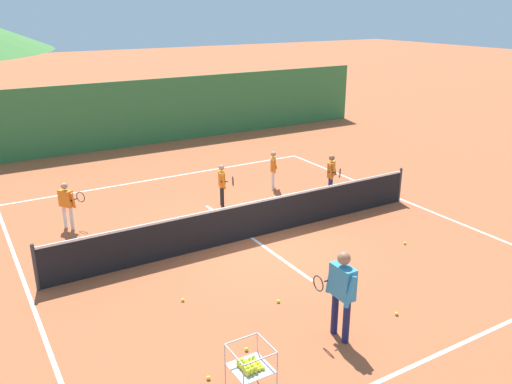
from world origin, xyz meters
TOP-DOWN VIEW (x-y plane):
  - ground_plane at (0.00, 0.00)m, footprint 120.00×120.00m
  - line_baseline_near at (0.00, -5.73)m, footprint 10.65×0.08m
  - line_baseline_far at (0.00, 5.78)m, footprint 10.65×0.08m
  - line_sideline_west at (-5.32, 0.00)m, footprint 0.08×11.51m
  - line_sideline_east at (5.32, 0.00)m, footprint 0.08×11.51m
  - line_service_center at (0.00, 0.00)m, footprint 0.08×5.24m
  - tennis_net at (0.00, 0.00)m, footprint 10.31×0.08m
  - instructor at (-0.82, -4.48)m, footprint 0.43×0.76m
  - student_0 at (-3.82, 2.97)m, footprint 0.63×0.51m
  - student_1 at (0.40, 2.36)m, footprint 0.41×0.69m
  - student_2 at (2.53, 2.95)m, footprint 0.41×0.47m
  - student_3 at (3.63, 1.39)m, footprint 0.51×0.68m
  - ball_cart at (-2.96, -5.02)m, footprint 0.58×0.58m
  - tennis_ball_0 at (3.06, -2.28)m, footprint 0.07×0.07m
  - tennis_ball_2 at (-3.31, -4.31)m, footprint 0.07×0.07m
  - tennis_ball_4 at (-2.43, -3.98)m, footprint 0.07×0.07m
  - tennis_ball_5 at (0.58, -4.49)m, footprint 0.07×0.07m
  - tennis_ball_6 at (-1.11, -2.96)m, footprint 0.07×0.07m
  - tennis_ball_7 at (-2.72, -1.94)m, footprint 0.07×0.07m
  - windscreen_fence at (0.00, 10.48)m, footprint 23.43×0.08m

SIDE VIEW (x-z plane):
  - ground_plane at x=0.00m, z-range 0.00..0.00m
  - line_baseline_near at x=0.00m, z-range 0.00..0.01m
  - line_baseline_far at x=0.00m, z-range 0.00..0.01m
  - line_sideline_west at x=-5.32m, z-range 0.00..0.01m
  - line_sideline_east at x=5.32m, z-range 0.00..0.01m
  - line_service_center at x=0.00m, z-range 0.00..0.01m
  - tennis_ball_0 at x=3.06m, z-range 0.00..0.07m
  - tennis_ball_2 at x=-3.31m, z-range 0.00..0.07m
  - tennis_ball_4 at x=-2.43m, z-range 0.00..0.07m
  - tennis_ball_5 at x=0.58m, z-range 0.00..0.07m
  - tennis_ball_6 at x=-1.11m, z-range 0.00..0.07m
  - tennis_ball_7 at x=-2.72m, z-range 0.00..0.07m
  - tennis_net at x=0.00m, z-range -0.03..1.02m
  - ball_cart at x=-2.96m, z-range 0.14..1.04m
  - student_2 at x=2.53m, z-range 0.12..1.35m
  - student_1 at x=0.40m, z-range 0.13..1.40m
  - student_0 at x=-3.82m, z-range 0.13..1.40m
  - student_3 at x=3.63m, z-range 0.14..1.47m
  - instructor at x=-0.82m, z-range 0.17..1.85m
  - windscreen_fence at x=0.00m, z-range 0.00..2.71m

